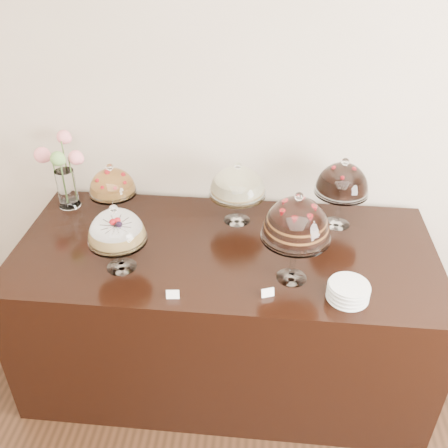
# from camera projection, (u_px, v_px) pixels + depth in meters

# --- Properties ---
(wall_back) EXTENTS (5.00, 0.04, 3.00)m
(wall_back) POSITION_uv_depth(u_px,v_px,m) (285.00, 102.00, 2.72)
(wall_back) COLOR beige
(wall_back) RESTS_ON ground
(display_counter) EXTENTS (2.20, 1.00, 0.90)m
(display_counter) POSITION_uv_depth(u_px,v_px,m) (225.00, 311.00, 2.86)
(display_counter) COLOR black
(display_counter) RESTS_ON ground
(cake_stand_sugar_sponge) EXTENTS (0.28, 0.28, 0.36)m
(cake_stand_sugar_sponge) POSITION_uv_depth(u_px,v_px,m) (116.00, 229.00, 2.36)
(cake_stand_sugar_sponge) COLOR white
(cake_stand_sugar_sponge) RESTS_ON display_counter
(cake_stand_choco_layer) EXTENTS (0.32, 0.32, 0.47)m
(cake_stand_choco_layer) POSITION_uv_depth(u_px,v_px,m) (297.00, 222.00, 2.23)
(cake_stand_choco_layer) COLOR white
(cake_stand_choco_layer) RESTS_ON display_counter
(cake_stand_cheesecake) EXTENTS (0.32, 0.32, 0.36)m
(cake_stand_cheesecake) POSITION_uv_depth(u_px,v_px,m) (238.00, 184.00, 2.71)
(cake_stand_cheesecake) COLOR white
(cake_stand_cheesecake) RESTS_ON display_counter
(cake_stand_dark_choco) EXTENTS (0.29, 0.29, 0.41)m
(cake_stand_dark_choco) POSITION_uv_depth(u_px,v_px,m) (342.00, 181.00, 2.66)
(cake_stand_dark_choco) COLOR white
(cake_stand_dark_choco) RESTS_ON display_counter
(cake_stand_fruit_tart) EXTENTS (0.26, 0.26, 0.34)m
(cake_stand_fruit_tart) POSITION_uv_depth(u_px,v_px,m) (112.00, 184.00, 2.75)
(cake_stand_fruit_tart) COLOR white
(cake_stand_fruit_tart) RESTS_ON display_counter
(flower_vase) EXTENTS (0.29, 0.26, 0.43)m
(flower_vase) POSITION_uv_depth(u_px,v_px,m) (63.00, 172.00, 2.86)
(flower_vase) COLOR white
(flower_vase) RESTS_ON display_counter
(plate_stack) EXTENTS (0.19, 0.19, 0.08)m
(plate_stack) POSITION_uv_depth(u_px,v_px,m) (348.00, 291.00, 2.26)
(plate_stack) COLOR silver
(plate_stack) RESTS_ON display_counter
(price_card_left) EXTENTS (0.06, 0.02, 0.04)m
(price_card_left) POSITION_uv_depth(u_px,v_px,m) (173.00, 294.00, 2.27)
(price_card_left) COLOR white
(price_card_left) RESTS_ON display_counter
(price_card_right) EXTENTS (0.06, 0.02, 0.04)m
(price_card_right) POSITION_uv_depth(u_px,v_px,m) (341.00, 302.00, 2.23)
(price_card_right) COLOR white
(price_card_right) RESTS_ON display_counter
(price_card_extra) EXTENTS (0.06, 0.04, 0.04)m
(price_card_extra) POSITION_uv_depth(u_px,v_px,m) (268.00, 293.00, 2.29)
(price_card_extra) COLOR white
(price_card_extra) RESTS_ON display_counter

